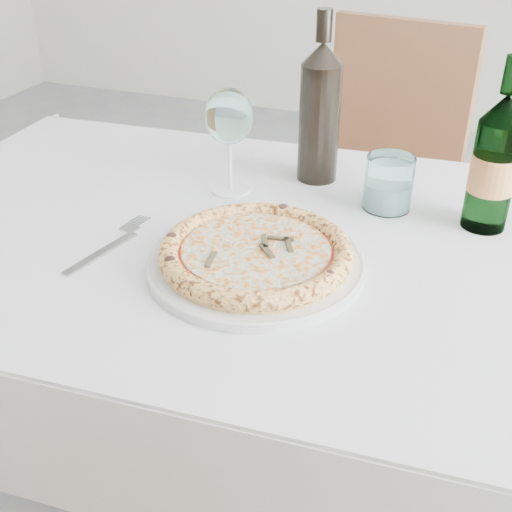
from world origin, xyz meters
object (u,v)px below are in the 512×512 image
object	(u,v)px
wine_glass	(229,119)
chair_far	(379,174)
plate	(256,263)
beer_bottle	(495,163)
wine_bottle	(320,111)
tumbler	(388,186)
pizza	(256,252)
dining_table	(277,286)

from	to	relation	value
wine_glass	chair_far	bearing A→B (deg)	77.15
chair_far	plate	distance (m)	0.95
beer_bottle	wine_bottle	bearing A→B (deg)	163.71
tumbler	wine_bottle	size ratio (longest dim) A/B	0.30
pizza	dining_table	bearing A→B (deg)	90.00
chair_far	tumbler	bearing A→B (deg)	-79.54
pizza	beer_bottle	size ratio (longest dim) A/B	1.03
dining_table	chair_far	world-z (taller)	chair_far
pizza	wine_bottle	world-z (taller)	wine_bottle
wine_glass	wine_bottle	bearing A→B (deg)	39.86
dining_table	wine_bottle	world-z (taller)	wine_bottle
wine_glass	tumbler	bearing A→B (deg)	6.37
chair_far	plate	world-z (taller)	chair_far
tumbler	wine_bottle	distance (m)	0.19
pizza	wine_bottle	size ratio (longest dim) A/B	0.92
plate	beer_bottle	xyz separation A→B (m)	(0.30, 0.25, 0.10)
plate	tumbler	bearing A→B (deg)	62.00
beer_bottle	pizza	bearing A→B (deg)	-139.96
dining_table	plate	distance (m)	0.14
wine_glass	wine_bottle	xyz separation A→B (m)	(0.13, 0.11, -0.00)
dining_table	wine_bottle	size ratio (longest dim) A/B	4.64
tumbler	beer_bottle	xyz separation A→B (m)	(0.16, -0.01, 0.07)
dining_table	plate	bearing A→B (deg)	-90.00
chair_far	wine_glass	world-z (taller)	wine_glass
chair_far	tumbler	size ratio (longest dim) A/B	10.13
chair_far	beer_bottle	xyz separation A→B (m)	(0.28, -0.67, 0.33)
tumbler	beer_bottle	size ratio (longest dim) A/B	0.34
wine_bottle	wine_glass	bearing A→B (deg)	-140.14
plate	tumbler	xyz separation A→B (m)	(0.14, 0.26, 0.03)
dining_table	chair_far	size ratio (longest dim) A/B	1.52
dining_table	wine_glass	size ratio (longest dim) A/B	7.51
chair_far	wine_glass	size ratio (longest dim) A/B	4.96
dining_table	plate	size ratio (longest dim) A/B	4.43
chair_far	beer_bottle	bearing A→B (deg)	-67.18
wine_bottle	plate	bearing A→B (deg)	-88.85
chair_far	plate	xyz separation A→B (m)	(-0.02, -0.92, 0.23)
plate	beer_bottle	world-z (taller)	beer_bottle
tumbler	beer_bottle	world-z (taller)	beer_bottle
chair_far	wine_bottle	distance (m)	0.68
chair_far	beer_bottle	distance (m)	0.80
chair_far	pizza	world-z (taller)	chair_far
chair_far	beer_bottle	size ratio (longest dim) A/B	3.40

